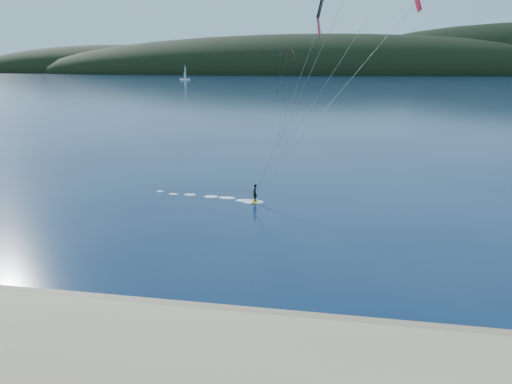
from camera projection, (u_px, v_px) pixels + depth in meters
The scene contains 6 objects.
ground at pixel (113, 364), 20.45m from camera, with size 1800.00×1800.00×0.00m, color #071436.
wet_sand at pixel (154, 311), 24.72m from camera, with size 220.00×2.50×0.10m.
headland at pixel (345, 74), 730.22m from camera, with size 1200.00×310.00×140.00m.
kitesurfer_near at pixel (360, 27), 36.00m from camera, with size 23.65×6.79×18.26m.
kitesurfer_far at pixel (287, 57), 206.91m from camera, with size 8.84×6.29×17.84m.
sailboat at pixel (185, 79), 417.71m from camera, with size 8.60×5.66×12.49m.
Camera 1 is at (9.11, -16.67, 11.94)m, focal length 34.82 mm.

